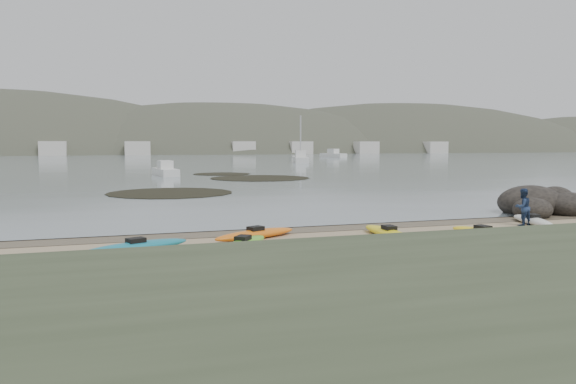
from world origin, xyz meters
name	(u,v)px	position (x,y,z in m)	size (l,w,h in m)	color
ground	(288,228)	(0.00, 0.00, 0.00)	(600.00, 600.00, 0.00)	tan
wet_sand	(290,229)	(0.00, -0.30, 0.00)	(60.00, 60.00, 0.00)	brown
water	(120,149)	(0.00, 300.00, 0.01)	(1200.00, 1200.00, 0.00)	slate
kayaks	(303,242)	(-0.82, -4.24, 0.17)	(20.73, 8.05, 0.34)	silver
person_east	(523,207)	(9.73, -2.37, 0.79)	(0.77, 0.60, 1.59)	navy
rock_cluster	(543,209)	(13.68, 0.74, 0.23)	(5.19, 3.80, 1.70)	black
kelp_mats	(227,181)	(3.27, 28.27, 0.03)	(19.49, 29.93, 0.04)	black
moored_boats	(180,160)	(5.15, 77.32, 0.54)	(89.14, 72.78, 1.15)	silver
far_hills	(232,193)	(39.38, 193.97, -15.93)	(550.00, 135.00, 80.00)	#384235
far_town	(154,148)	(6.00, 145.00, 2.00)	(199.00, 5.00, 4.00)	beige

